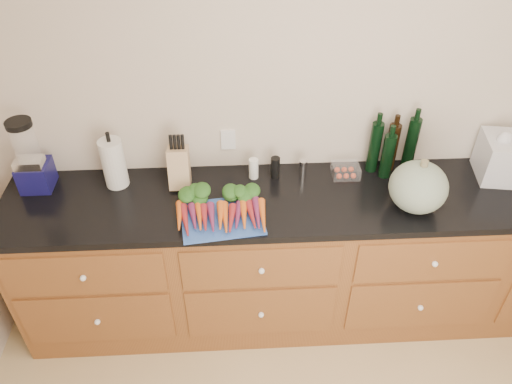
{
  "coord_description": "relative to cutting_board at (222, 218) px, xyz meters",
  "views": [
    {
      "loc": [
        -0.57,
        -0.74,
        2.63
      ],
      "look_at": [
        -0.47,
        1.2,
        1.06
      ],
      "focal_mm": 35.0,
      "sensor_mm": 36.0,
      "label": 1
    }
  ],
  "objects": [
    {
      "name": "squash",
      "position": [
        0.99,
        0.04,
        0.13
      ],
      "size": [
        0.29,
        0.29,
        0.26
      ],
      "primitive_type": "ellipsoid",
      "color": "slate",
      "rests_on": "countertop"
    },
    {
      "name": "paper_towel",
      "position": [
        -0.57,
        0.32,
        0.13
      ],
      "size": [
        0.12,
        0.12,
        0.28
      ],
      "primitive_type": "cylinder",
      "color": "silver",
      "rests_on": "countertop"
    },
    {
      "name": "grocery_bag",
      "position": [
        1.59,
        0.28,
        0.11
      ],
      "size": [
        0.36,
        0.31,
        0.24
      ],
      "primitive_type": null,
      "rotation": [
        0.0,
        0.0,
        -0.16
      ],
      "color": "white",
      "rests_on": "countertop"
    },
    {
      "name": "canister_chrome",
      "position": [
        0.45,
        0.34,
        0.05
      ],
      "size": [
        0.04,
        0.04,
        0.1
      ],
      "primitive_type": "cylinder",
      "color": "silver",
      "rests_on": "countertop"
    },
    {
      "name": "tomato_box",
      "position": [
        0.69,
        0.33,
        0.03
      ],
      "size": [
        0.15,
        0.12,
        0.07
      ],
      "primitive_type": "cube",
      "color": "white",
      "rests_on": "countertop"
    },
    {
      "name": "grinder_pepper",
      "position": [
        0.3,
        0.34,
        0.06
      ],
      "size": [
        0.05,
        0.05,
        0.13
      ],
      "primitive_type": "cylinder",
      "color": "black",
      "rests_on": "countertop"
    },
    {
      "name": "cabinets",
      "position": [
        0.64,
        0.16,
        -0.49
      ],
      "size": [
        3.6,
        0.64,
        0.9
      ],
      "color": "brown",
      "rests_on": "ground"
    },
    {
      "name": "wall_back",
      "position": [
        0.64,
        0.48,
        0.35
      ],
      "size": [
        4.1,
        0.05,
        2.6
      ],
      "primitive_type": "cube",
      "color": "beige",
      "rests_on": "ground"
    },
    {
      "name": "countertop",
      "position": [
        0.64,
        0.16,
        -0.03
      ],
      "size": [
        3.64,
        0.62,
        0.04
      ],
      "primitive_type": "cube",
      "color": "black",
      "rests_on": "cabinets"
    },
    {
      "name": "knife_block",
      "position": [
        -0.23,
        0.3,
        0.11
      ],
      "size": [
        0.11,
        0.11,
        0.22
      ],
      "primitive_type": "cube",
      "color": "tan",
      "rests_on": "countertop"
    },
    {
      "name": "blender_appliance",
      "position": [
        -1.0,
        0.32,
        0.18
      ],
      "size": [
        0.16,
        0.16,
        0.41
      ],
      "color": "#110F49",
      "rests_on": "countertop"
    },
    {
      "name": "cutting_board",
      "position": [
        0.0,
        0.0,
        0.0
      ],
      "size": [
        0.44,
        0.36,
        0.01
      ],
      "primitive_type": "cube",
      "rotation": [
        0.0,
        0.0,
        0.12
      ],
      "color": "#2E57B0",
      "rests_on": "countertop"
    },
    {
      "name": "grinder_salt",
      "position": [
        0.18,
        0.34,
        0.05
      ],
      "size": [
        0.05,
        0.05,
        0.12
      ],
      "primitive_type": "cylinder",
      "color": "white",
      "rests_on": "countertop"
    },
    {
      "name": "bottles",
      "position": [
        0.94,
        0.37,
        0.14
      ],
      "size": [
        0.27,
        0.14,
        0.32
      ],
      "color": "black",
      "rests_on": "countertop"
    },
    {
      "name": "carrots",
      "position": [
        0.0,
        0.04,
        0.03
      ],
      "size": [
        0.47,
        0.32,
        0.06
      ],
      "color": "orange",
      "rests_on": "cutting_board"
    }
  ]
}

